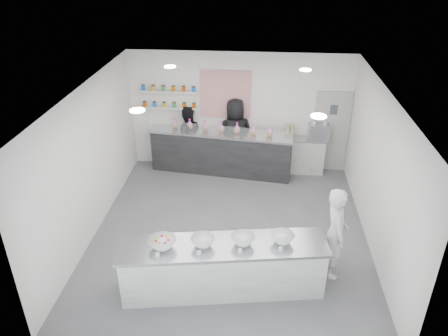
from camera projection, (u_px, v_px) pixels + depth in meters
The scene contains 26 objects.
floor at pixel (230, 232), 8.98m from camera, with size 6.00×6.00×0.00m, color #515156.
ceiling at pixel (231, 92), 7.57m from camera, with size 6.00×6.00×0.00m, color white.
back_wall at pixel (240, 112), 10.91m from camera, with size 5.50×5.50×0.00m, color white.
left_wall at pixel (90, 162), 8.49m from camera, with size 6.00×6.00×0.00m, color white.
right_wall at pixel (379, 174), 8.06m from camera, with size 6.00×6.00×0.00m, color white.
back_door at pixel (331, 132), 10.92m from camera, with size 0.88×0.04×2.10m, color #9C9C99.
pattern_panel at pixel (226, 94), 10.71m from camera, with size 1.25×0.03×1.20m, color #BC323D.
jar_shelf_lower at pixel (170, 107), 10.92m from camera, with size 1.45×0.22×0.04m, color silver.
jar_shelf_upper at pixel (169, 91), 10.72m from camera, with size 1.45×0.22×0.04m, color silver.
preserve_jars at pixel (169, 97), 10.77m from camera, with size 1.45×0.10×0.56m, color #CD4500, non-canonical shape.
downlight_0 at pixel (137, 110), 6.81m from camera, with size 0.24×0.24×0.02m, color white.
downlight_1 at pixel (319, 116), 6.59m from camera, with size 0.24×0.24×0.02m, color white.
downlight_2 at pixel (170, 67), 9.10m from camera, with size 0.24×0.24×0.02m, color white.
downlight_3 at pixel (306, 70), 8.88m from camera, with size 0.24×0.24×0.02m, color white.
prep_counter at pixel (223, 267), 7.32m from camera, with size 3.44×0.78×0.94m, color #9D9D99.
back_bar at pixel (221, 152), 11.04m from camera, with size 3.57×0.65×1.11m, color black.
sneeze_guard at pixel (218, 131), 10.44m from camera, with size 3.52×0.02×0.30m, color white.
espresso_ledge at pixel (299, 155), 11.09m from camera, with size 1.24×0.40×0.92m, color #9D9D99.
espresso_machine at pixel (319, 132), 10.75m from camera, with size 0.50×0.35×0.38m, color #93969E.
cup_stacks at pixel (290, 132), 10.81m from camera, with size 0.24×0.24×0.35m, color #978F62, non-canonical shape.
prep_bowls at pixel (223, 241), 7.07m from camera, with size 2.35×0.50×0.16m, color white, non-canonical shape.
label_cards at pixel (215, 264), 6.64m from camera, with size 2.01×0.04×0.07m, color white, non-canonical shape.
cookie_bags at pixel (221, 127), 10.71m from camera, with size 2.57×0.17×0.29m, color #CA64AC, non-canonical shape.
woman_prep at pixel (335, 233), 7.52m from camera, with size 0.63×0.41×1.73m, color silver.
staff_left at pixel (187, 137), 11.20m from camera, with size 0.80×0.63×1.65m, color black.
staff_right at pixel (235, 135), 11.05m from camera, with size 0.92×0.60×1.88m, color black.
Camera 1 is at (0.52, -7.29, 5.38)m, focal length 35.00 mm.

